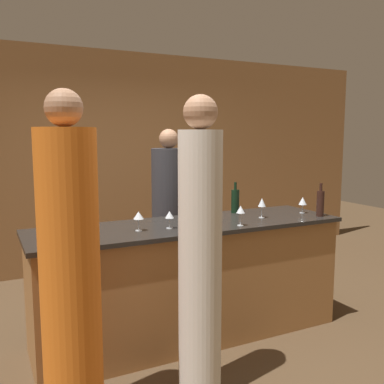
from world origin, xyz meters
TOP-DOWN VIEW (x-y plane):
  - ground_plane at (0.00, 0.00)m, footprint 14.00×14.00m
  - back_wall at (0.00, 2.27)m, footprint 8.00×0.06m
  - bar_counter at (0.00, 0.00)m, footprint 2.67×0.76m
  - bartender at (0.16, 0.83)m, footprint 0.36×0.36m
  - guest_0 at (-0.32, -0.79)m, footprint 0.28×0.28m
  - guest_1 at (-1.14, -0.76)m, footprint 0.34×0.34m
  - wine_bottle_0 at (1.20, -0.24)m, footprint 0.07×0.07m
  - wine_bottle_1 at (0.60, 0.25)m, footprint 0.08×0.08m
  - wine_glass_0 at (1.17, -0.04)m, footprint 0.08×0.08m
  - wine_glass_1 at (-0.24, -0.11)m, footprint 0.07×0.07m
  - wine_glass_2 at (-0.49, -0.08)m, footprint 0.08×0.08m
  - wine_glass_3 at (0.32, -0.27)m, footprint 0.07×0.07m
  - wine_glass_4 at (0.68, -0.07)m, footprint 0.07×0.07m

SIDE VIEW (x-z plane):
  - ground_plane at x=0.00m, z-range 0.00..0.00m
  - bar_counter at x=0.00m, z-range 0.00..1.00m
  - bartender at x=0.16m, z-range -0.07..1.73m
  - guest_1 at x=-1.14m, z-range -0.06..1.92m
  - guest_0 at x=-0.32m, z-range -0.04..1.94m
  - wine_glass_1 at x=-0.24m, z-range 1.03..1.17m
  - wine_glass_0 at x=1.17m, z-range 1.03..1.19m
  - wine_bottle_1 at x=0.60m, z-range 0.97..1.26m
  - wine_glass_2 at x=-0.49m, z-range 1.04..1.19m
  - wine_bottle_0 at x=1.20m, z-range 0.97..1.27m
  - wine_glass_3 at x=0.32m, z-range 1.04..1.21m
  - wine_glass_4 at x=0.68m, z-range 1.04..1.22m
  - back_wall at x=0.00m, z-range 0.00..2.80m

